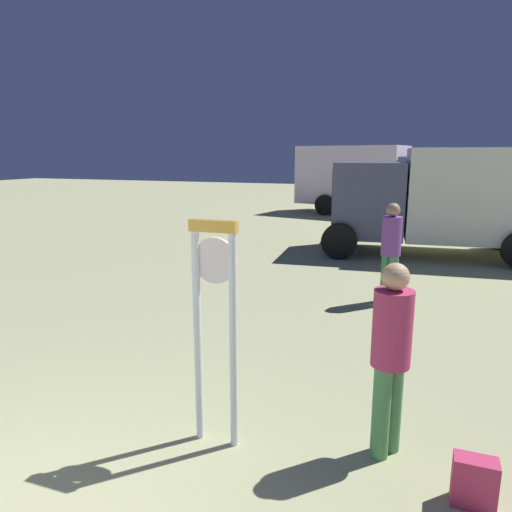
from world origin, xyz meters
The scene contains 6 objects.
standing_clock centered at (0.93, 1.85, 1.26)m, with size 0.43×0.11×2.06m.
person_near_clock centered at (2.40, 2.21, 0.97)m, with size 0.33×0.33×1.73m.
backpack centered at (3.09, 1.79, 0.19)m, with size 0.32×0.21×0.39m.
person_distant centered at (2.01, 6.70, 1.00)m, with size 0.34×0.34×1.78m.
box_truck_near centered at (3.20, 11.45, 1.53)m, with size 6.34×3.13×2.76m.
box_truck_far centered at (-0.02, 19.33, 1.63)m, with size 7.02×3.68×2.98m.
Camera 1 is at (2.64, -1.65, 2.59)m, focal length 32.78 mm.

